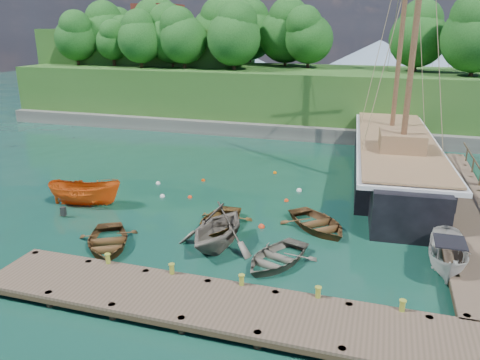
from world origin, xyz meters
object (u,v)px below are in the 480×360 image
Objects in this scene: rowboat_4 at (317,229)px; motorboat_orange at (86,205)px; rowboat_0 at (108,247)px; rowboat_2 at (219,228)px; cabin_boat_white at (446,271)px; rowboat_3 at (276,263)px; schooner at (394,160)px; rowboat_1 at (218,247)px.

rowboat_4 is 0.94× the size of motorboat_orange.
rowboat_2 is (4.43, 3.79, 0.00)m from rowboat_0.
rowboat_2 is 0.98× the size of cabin_boat_white.
rowboat_0 is 0.96× the size of cabin_boat_white.
rowboat_3 is at bearing -116.60° from motorboat_orange.
rowboat_4 is 0.14× the size of schooner.
cabin_boat_white is at bearing 32.34° from rowboat_3.
rowboat_2 is 0.93× the size of motorboat_orange.
rowboat_0 is 8.29m from rowboat_3.
rowboat_3 is (3.82, -2.96, 0.00)m from rowboat_2.
motorboat_orange reaches higher than rowboat_0.
rowboat_1 is (5.15, 1.63, 0.00)m from rowboat_0.
rowboat_1 is at bearing -173.74° from rowboat_3.
rowboat_2 is 4.83m from rowboat_3.
schooner is (5.10, 15.31, 1.21)m from rowboat_3.
rowboat_3 is 7.51m from cabin_boat_white.
rowboat_2 is 8.83m from motorboat_orange.
cabin_boat_white is at bearing -84.54° from schooner.
motorboat_orange is at bearing -150.71° from schooner.
rowboat_1 is at bearing -117.29° from motorboat_orange.
rowboat_1 reaches higher than rowboat_2.
rowboat_0 is 0.92× the size of rowboat_1.
cabin_boat_white is (7.36, 1.52, 0.00)m from rowboat_3.
rowboat_1 is 1.12× the size of rowboat_3.
cabin_boat_white reaches higher than rowboat_4.
motorboat_orange is (-13.88, -0.62, 0.00)m from rowboat_4.
rowboat_2 is 1.00× the size of rowboat_4.
motorboat_orange is 0.15× the size of schooner.
motorboat_orange is 20.09m from cabin_boat_white.
rowboat_0 is 15.78m from cabin_boat_white.
rowboat_0 is at bearing -133.44° from schooner.
rowboat_4 reaches higher than rowboat_0.
rowboat_3 is (3.10, -0.80, 0.00)m from rowboat_1.
rowboat_0 is 5.40m from rowboat_1.
schooner is at bearing 92.23° from rowboat_3.
cabin_boat_white is (6.09, -2.85, 0.00)m from rowboat_4.
rowboat_3 is at bearing -164.35° from cabin_boat_white.
rowboat_4 is (1.27, 4.37, 0.00)m from rowboat_3.
cabin_boat_white is at bearing -106.41° from motorboat_orange.
rowboat_1 is 0.15× the size of schooner.
rowboat_1 is 9.96m from motorboat_orange.
rowboat_1 reaches higher than rowboat_0.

